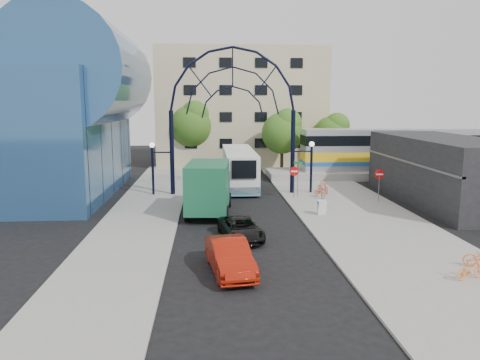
{
  "coord_description": "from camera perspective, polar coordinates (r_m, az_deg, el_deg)",
  "views": [
    {
      "loc": [
        -2.01,
        -24.42,
        7.65
      ],
      "look_at": [
        0.05,
        6.0,
        2.57
      ],
      "focal_mm": 35.0,
      "sensor_mm": 36.0,
      "label": 1
    }
  ],
  "objects": [
    {
      "name": "gateway_arch",
      "position": [
        38.48,
        -0.9,
        10.81
      ],
      "size": [
        13.64,
        0.44,
        12.1
      ],
      "color": "black",
      "rests_on": "ground"
    },
    {
      "name": "black_suv",
      "position": [
        26.51,
        0.1,
        -5.94
      ],
      "size": [
        2.71,
        4.66,
        1.22
      ],
      "primitive_type": "imported",
      "rotation": [
        0.0,
        0.0,
        0.16
      ],
      "color": "black",
      "rests_on": "ground"
    },
    {
      "name": "train_platform",
      "position": [
        51.88,
        21.27,
        0.78
      ],
      "size": [
        32.0,
        5.0,
        0.8
      ],
      "primitive_type": "cube",
      "color": "gray",
      "rests_on": "ground"
    },
    {
      "name": "tree_north_b",
      "position": [
        54.43,
        -5.88,
        6.91
      ],
      "size": [
        5.12,
        5.12,
        8.0
      ],
      "color": "#382314",
      "rests_on": "ground"
    },
    {
      "name": "bike_far_b",
      "position": [
        22.69,
        26.35,
        -9.7
      ],
      "size": [
        1.61,
        0.87,
        0.93
      ],
      "primitive_type": "imported",
      "rotation": [
        0.0,
        0.0,
        1.87
      ],
      "color": "orange",
      "rests_on": "sidewalk_east"
    },
    {
      "name": "sandwich_board",
      "position": [
        32.08,
        9.95,
        -3.11
      ],
      "size": [
        0.55,
        0.61,
        0.99
      ],
      "color": "white",
      "rests_on": "sidewalk_east"
    },
    {
      "name": "tree_north_a",
      "position": [
        51.09,
        5.32,
        6.01
      ],
      "size": [
        4.48,
        4.48,
        7.0
      ],
      "color": "#382314",
      "rests_on": "ground"
    },
    {
      "name": "stop_sign",
      "position": [
        37.48,
        6.64,
        0.72
      ],
      "size": [
        0.8,
        0.07,
        2.5
      ],
      "color": "slate",
      "rests_on": "sidewalk_east"
    },
    {
      "name": "bike_near_b",
      "position": [
        39.68,
        10.06,
        -0.91
      ],
      "size": [
        0.94,
        1.68,
        0.97
      ],
      "primitive_type": "imported",
      "rotation": [
        0.0,
        0.0,
        0.32
      ],
      "color": "red",
      "rests_on": "sidewalk_east"
    },
    {
      "name": "red_sedan",
      "position": [
        21.41,
        -1.27,
        -9.3
      ],
      "size": [
        2.32,
        4.86,
        1.54
      ],
      "primitive_type": "imported",
      "rotation": [
        0.0,
        0.0,
        0.15
      ],
      "color": "#9B1809",
      "rests_on": "ground"
    },
    {
      "name": "train_car",
      "position": [
        51.59,
        21.44,
        3.53
      ],
      "size": [
        25.1,
        3.05,
        4.2
      ],
      "color": "#B7B7BC",
      "rests_on": "train_platform"
    },
    {
      "name": "green_truck",
      "position": [
        32.36,
        -3.78,
        -0.93
      ],
      "size": [
        3.29,
        7.44,
        3.65
      ],
      "rotation": [
        0.0,
        0.0,
        -0.09
      ],
      "color": "black",
      "rests_on": "ground"
    },
    {
      "name": "ground",
      "position": [
        25.67,
        0.8,
        -7.88
      ],
      "size": [
        120.0,
        120.0,
        0.0
      ],
      "primitive_type": "plane",
      "color": "black",
      "rests_on": "ground"
    },
    {
      "name": "transit_hall",
      "position": [
        41.61,
        -22.71,
        7.43
      ],
      "size": [
        16.5,
        18.0,
        14.5
      ],
      "color": "#2B5485",
      "rests_on": "ground"
    },
    {
      "name": "bike_near_a",
      "position": [
        37.81,
        9.7,
        -1.5
      ],
      "size": [
        0.99,
        1.72,
        0.86
      ],
      "primitive_type": "imported",
      "rotation": [
        0.0,
        0.0,
        0.27
      ],
      "color": "#D9602B",
      "rests_on": "sidewalk_east"
    },
    {
      "name": "street_name_sign",
      "position": [
        38.11,
        7.07,
        1.07
      ],
      "size": [
        0.7,
        0.7,
        2.8
      ],
      "color": "slate",
      "rests_on": "sidewalk_east"
    },
    {
      "name": "plaza_west",
      "position": [
        31.67,
        -11.95,
        -4.61
      ],
      "size": [
        5.0,
        50.0,
        0.12
      ],
      "primitive_type": "cube",
      "color": "gray",
      "rests_on": "ground"
    },
    {
      "name": "apartment_block",
      "position": [
        59.53,
        -0.02,
        8.84
      ],
      "size": [
        20.0,
        12.1,
        14.0
      ],
      "color": "#CCB98E",
      "rests_on": "ground"
    },
    {
      "name": "city_bus",
      "position": [
        43.08,
        -0.12,
        1.58
      ],
      "size": [
        2.89,
        12.16,
        3.33
      ],
      "rotation": [
        0.0,
        0.0,
        -0.0
      ],
      "color": "white",
      "rests_on": "ground"
    },
    {
      "name": "do_not_enter_sign",
      "position": [
        37.23,
        16.63,
        0.3
      ],
      "size": [
        0.76,
        0.07,
        2.48
      ],
      "color": "slate",
      "rests_on": "sidewalk_east"
    },
    {
      "name": "commercial_block_east",
      "position": [
        39.19,
        23.53,
        1.12
      ],
      "size": [
        6.0,
        16.0,
        5.0
      ],
      "primitive_type": "cube",
      "color": "black",
      "rests_on": "ground"
    },
    {
      "name": "tree_north_c",
      "position": [
        54.32,
        11.26,
        5.72
      ],
      "size": [
        4.16,
        4.16,
        6.5
      ],
      "color": "#382314",
      "rests_on": "ground"
    },
    {
      "name": "sidewalk_east",
      "position": [
        31.07,
        15.11,
        -5.01
      ],
      "size": [
        8.0,
        56.0,
        0.12
      ],
      "primitive_type": "cube",
      "color": "gray",
      "rests_on": "ground"
    }
  ]
}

